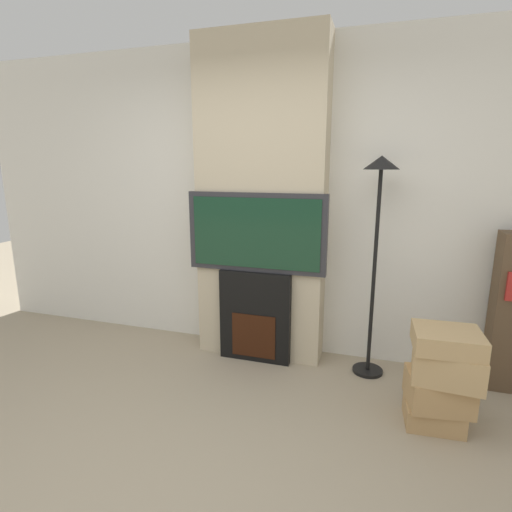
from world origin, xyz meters
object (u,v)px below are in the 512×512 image
at_px(fireplace, 256,316).
at_px(television, 256,233).
at_px(floor_lamp, 378,213).
at_px(box_stack, 442,376).

height_order(fireplace, television, television).
xyz_separation_m(fireplace, floor_lamp, (0.95, 0.05, 0.92)).
bearing_deg(box_stack, television, 159.32).
bearing_deg(television, box_stack, -20.68).
height_order(floor_lamp, box_stack, floor_lamp).
relative_size(fireplace, box_stack, 1.19).
bearing_deg(floor_lamp, box_stack, -51.59).
relative_size(fireplace, floor_lamp, 0.46).
distance_m(fireplace, box_stack, 1.52).
height_order(television, floor_lamp, floor_lamp).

